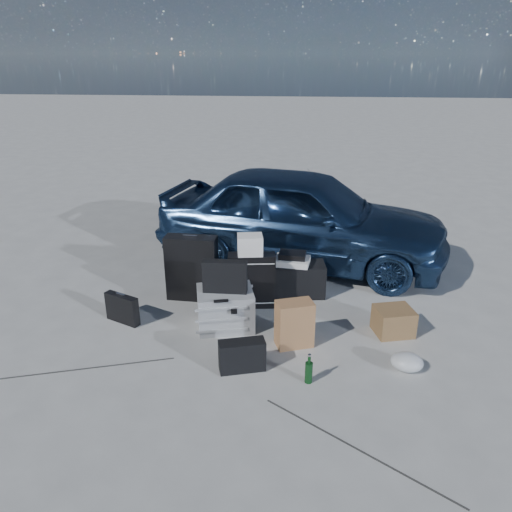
{
  "coord_description": "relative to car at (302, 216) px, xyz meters",
  "views": [
    {
      "loc": [
        0.48,
        -4.01,
        2.59
      ],
      "look_at": [
        -0.01,
        0.85,
        0.6
      ],
      "focal_mm": 35.0,
      "sensor_mm": 36.0,
      "label": 1
    }
  ],
  "objects": [
    {
      "name": "ground",
      "position": [
        -0.45,
        -2.2,
        -0.63
      ],
      "size": [
        60.0,
        60.0,
        0.0
      ],
      "primitive_type": "plane",
      "color": "#B3B2AD",
      "rests_on": "ground"
    },
    {
      "name": "suitcase_left",
      "position": [
        -1.19,
        -1.2,
        -0.26
      ],
      "size": [
        0.58,
        0.23,
        0.74
      ],
      "primitive_type": "cube",
      "rotation": [
        0.0,
        0.0,
        -0.05
      ],
      "color": "black",
      "rests_on": "ground"
    },
    {
      "name": "cardboard_box",
      "position": [
        0.95,
        -1.77,
        -0.5
      ],
      "size": [
        0.42,
        0.39,
        0.27
      ],
      "primitive_type": "cube",
      "rotation": [
        0.0,
        0.0,
        0.26
      ],
      "color": "brown",
      "rests_on": "ground"
    },
    {
      "name": "flat_box_black",
      "position": [
        -0.08,
        -0.98,
        -0.15
      ],
      "size": [
        0.31,
        0.24,
        0.06
      ],
      "primitive_type": "cube",
      "rotation": [
        0.0,
        0.0,
        -0.07
      ],
      "color": "black",
      "rests_on": "flat_box_white"
    },
    {
      "name": "white_carton",
      "position": [
        -0.53,
        -1.31,
        0.08
      ],
      "size": [
        0.29,
        0.25,
        0.21
      ],
      "primitive_type": "cube",
      "rotation": [
        0.0,
        0.0,
        0.17
      ],
      "color": "white",
      "rests_on": "suitcase_right"
    },
    {
      "name": "suitcase_right",
      "position": [
        -0.51,
        -1.32,
        -0.33
      ],
      "size": [
        0.53,
        0.25,
        0.61
      ],
      "primitive_type": "cube",
      "rotation": [
        0.0,
        0.0,
        0.14
      ],
      "color": "black",
      "rests_on": "ground"
    },
    {
      "name": "pelican_case",
      "position": [
        -0.73,
        -1.79,
        -0.43
      ],
      "size": [
        0.64,
        0.57,
        0.4
      ],
      "primitive_type": "cube",
      "rotation": [
        0.0,
        0.0,
        0.24
      ],
      "color": "gray",
      "rests_on": "ground"
    },
    {
      "name": "duffel_bag",
      "position": [
        -0.09,
        -1.0,
        -0.44
      ],
      "size": [
        0.79,
        0.42,
        0.38
      ],
      "primitive_type": "cube",
      "rotation": [
        0.0,
        0.0,
        0.12
      ],
      "color": "black",
      "rests_on": "ground"
    },
    {
      "name": "car",
      "position": [
        0.0,
        0.0,
        0.0
      ],
      "size": [
        3.94,
        2.26,
        1.26
      ],
      "primitive_type": "imported",
      "rotation": [
        0.0,
        0.0,
        1.35
      ],
      "color": "navy",
      "rests_on": "ground"
    },
    {
      "name": "plastic_bag",
      "position": [
        0.98,
        -2.39,
        -0.55
      ],
      "size": [
        0.32,
        0.29,
        0.16
      ],
      "primitive_type": "ellipsoid",
      "rotation": [
        0.0,
        0.0,
        -0.2
      ],
      "color": "silver",
      "rests_on": "ground"
    },
    {
      "name": "messenger_bag",
      "position": [
        -0.46,
        -2.53,
        -0.49
      ],
      "size": [
        0.43,
        0.26,
        0.28
      ],
      "primitive_type": "cube",
      "rotation": [
        0.0,
        0.0,
        0.29
      ],
      "color": "black",
      "rests_on": "ground"
    },
    {
      "name": "kraft_bag",
      "position": [
        -0.02,
        -2.08,
        -0.4
      ],
      "size": [
        0.39,
        0.31,
        0.45
      ],
      "primitive_type": "cube",
      "rotation": [
        0.0,
        0.0,
        0.34
      ],
      "color": "#A06C45",
      "rests_on": "ground"
    },
    {
      "name": "laptop_bag",
      "position": [
        -0.72,
        -1.81,
        -0.07
      ],
      "size": [
        0.44,
        0.11,
        0.33
      ],
      "primitive_type": "cube",
      "rotation": [
        0.0,
        0.0,
        0.0
      ],
      "color": "black",
      "rests_on": "pelican_case"
    },
    {
      "name": "green_bottle",
      "position": [
        0.12,
        -2.66,
        -0.5
      ],
      "size": [
        0.07,
        0.07,
        0.26
      ],
      "primitive_type": "cylinder",
      "rotation": [
        0.0,
        0.0,
        0.11
      ],
      "color": "black",
      "rests_on": "ground"
    },
    {
      "name": "briefcase",
      "position": [
        -1.8,
        -1.82,
        -0.48
      ],
      "size": [
        0.39,
        0.24,
        0.31
      ],
      "primitive_type": "cube",
      "rotation": [
        0.0,
        0.0,
        -0.43
      ],
      "color": "black",
      "rests_on": "ground"
    },
    {
      "name": "flat_box_white",
      "position": [
        -0.08,
        -0.99,
        -0.22
      ],
      "size": [
        0.42,
        0.33,
        0.07
      ],
      "primitive_type": "cube",
      "rotation": [
        0.0,
        0.0,
        -0.12
      ],
      "color": "white",
      "rests_on": "duffel_bag"
    }
  ]
}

